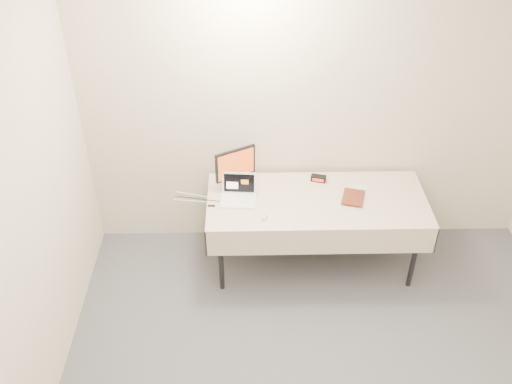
{
  "coord_description": "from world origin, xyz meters",
  "views": [
    {
      "loc": [
        -0.6,
        -1.79,
        3.64
      ],
      "look_at": [
        -0.52,
        1.99,
        0.86
      ],
      "focal_mm": 40.0,
      "sensor_mm": 36.0,
      "label": 1
    }
  ],
  "objects_px": {
    "laptop": "(239,193)",
    "monitor": "(235,166)",
    "table": "(317,205)",
    "book": "(344,186)"
  },
  "relations": [
    {
      "from": "table",
      "to": "monitor",
      "type": "xyz_separation_m",
      "value": [
        -0.69,
        0.19,
        0.29
      ]
    },
    {
      "from": "book",
      "to": "monitor",
      "type": "bearing_deg",
      "value": -174.26
    },
    {
      "from": "table",
      "to": "monitor",
      "type": "height_order",
      "value": "monitor"
    },
    {
      "from": "monitor",
      "to": "book",
      "type": "relative_size",
      "value": 1.62
    },
    {
      "from": "laptop",
      "to": "table",
      "type": "bearing_deg",
      "value": 2.37
    },
    {
      "from": "table",
      "to": "monitor",
      "type": "distance_m",
      "value": 0.77
    },
    {
      "from": "laptop",
      "to": "monitor",
      "type": "xyz_separation_m",
      "value": [
        -0.02,
        0.16,
        0.17
      ]
    },
    {
      "from": "table",
      "to": "book",
      "type": "xyz_separation_m",
      "value": [
        0.22,
        0.02,
        0.18
      ]
    },
    {
      "from": "table",
      "to": "book",
      "type": "bearing_deg",
      "value": 6.04
    },
    {
      "from": "table",
      "to": "monitor",
      "type": "relative_size",
      "value": 4.87
    }
  ]
}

